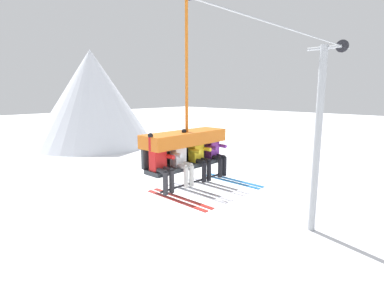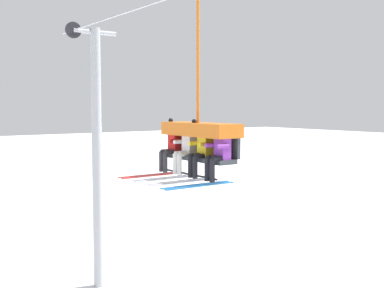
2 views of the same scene
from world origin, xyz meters
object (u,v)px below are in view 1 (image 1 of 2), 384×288
Objects in this scene: skier_yellow at (200,155)px; chairlift_chair at (185,142)px; lift_tower_far at (318,138)px; skier_red at (161,163)px; skier_purple at (216,152)px; skier_white at (182,158)px.

chairlift_chair is at bearing 143.82° from skier_yellow.
lift_tower_far is at bearing 5.48° from skier_yellow.
lift_tower_far reaches higher than chairlift_chair.
skier_red is (-0.91, -0.21, -0.32)m from chairlift_chair.
lift_tower_far is 5.57× the size of skier_yellow.
chairlift_chair reaches higher than skier_yellow.
skier_yellow and skier_purple have the same top height.
skier_yellow is at bearing -36.18° from chairlift_chair.
lift_tower_far reaches higher than skier_red.
skier_yellow is at bearing -174.52° from lift_tower_far.
skier_red is 1.21m from skier_yellow.
skier_white is (0.61, 0.00, 0.00)m from skier_red.
skier_red and skier_white have the same top height.
skier_red is 1.00× the size of skier_yellow.
skier_red is at bearing -166.76° from chairlift_chair.
skier_red is 1.81m from skier_purple.
skier_yellow is at bearing -0.32° from skier_red.
skier_red is at bearing 180.00° from skier_white.
skier_red is 1.00× the size of skier_white.
skier_yellow is at bearing -0.65° from skier_white.
skier_purple is at bearing -0.33° from skier_white.
lift_tower_far is at bearing 5.84° from skier_purple.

